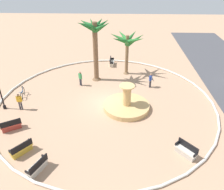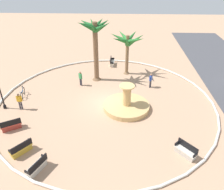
{
  "view_description": "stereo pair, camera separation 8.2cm",
  "coord_description": "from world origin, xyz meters",
  "views": [
    {
      "loc": [
        18.5,
        1.19,
        12.06
      ],
      "look_at": [
        0.29,
        0.58,
        1.0
      ],
      "focal_mm": 36.61,
      "sensor_mm": 36.0,
      "label": 1
    },
    {
      "loc": [
        18.5,
        1.27,
        12.06
      ],
      "look_at": [
        0.29,
        0.58,
        1.0
      ],
      "focal_mm": 36.61,
      "sensor_mm": 36.0,
      "label": 2
    }
  ],
  "objects": [
    {
      "name": "palm_tree_near_fountain",
      "position": [
        -6.46,
        2.06,
        3.84
      ],
      "size": [
        4.05,
        4.09,
        4.92
      ],
      "color": "brown",
      "rests_on": "ground"
    },
    {
      "name": "fountain",
      "position": [
        0.98,
        1.94,
        0.34
      ],
      "size": [
        4.23,
        4.23,
        2.43
      ],
      "color": "tan",
      "rests_on": "ground"
    },
    {
      "name": "person_pedestrian_stroll",
      "position": [
        -3.28,
        -2.95,
        0.92
      ],
      "size": [
        0.38,
        0.42,
        1.65
      ],
      "color": "#33333D",
      "rests_on": "ground"
    },
    {
      "name": "bench_north",
      "position": [
        4.33,
        -7.44,
        0.35
      ],
      "size": [
        1.23,
        1.64,
        1.0
      ],
      "color": "#B73D33",
      "rests_on": "ground"
    },
    {
      "name": "bench_west",
      "position": [
        6.89,
        -5.63,
        0.35
      ],
      "size": [
        1.55,
        1.4,
        1.0
      ],
      "color": "gold",
      "rests_on": "ground"
    },
    {
      "name": "palm_tree_by_curb",
      "position": [
        -4.76,
        -1.37,
        5.01
      ],
      "size": [
        3.49,
        3.55,
        6.75
      ],
      "color": "brown",
      "rests_on": "ground"
    },
    {
      "name": "bench_southwest",
      "position": [
        -8.87,
        0.25,
        0.35
      ],
      "size": [
        1.61,
        0.55,
        1.0
      ],
      "color": "beige",
      "rests_on": "ground"
    },
    {
      "name": "bench_southeast",
      "position": [
        8.45,
        -4.0,
        0.35
      ],
      "size": [
        1.66,
        1.14,
        1.0
      ],
      "color": "beige",
      "rests_on": "ground"
    },
    {
      "name": "ground_plane",
      "position": [
        0.0,
        0.0,
        0.0
      ],
      "size": [
        80.0,
        80.0,
        0.0
      ],
      "primitive_type": "plane",
      "color": "tan"
    },
    {
      "name": "person_cyclist_helmet",
      "position": [
        1.49,
        -7.74,
        0.92
      ],
      "size": [
        0.22,
        0.53,
        1.65
      ],
      "color": "#33333D",
      "rests_on": "ground"
    },
    {
      "name": "plaza_curb",
      "position": [
        0.0,
        0.0,
        0.1
      ],
      "size": [
        20.56,
        20.56,
        0.2
      ],
      "primitive_type": "torus",
      "color": "silver",
      "rests_on": "ground"
    },
    {
      "name": "bicycle_red_frame",
      "position": [
        -0.82,
        -8.44,
        0.38
      ],
      "size": [
        1.7,
        0.48,
        0.94
      ],
      "color": "black",
      "rests_on": "ground"
    },
    {
      "name": "bench_east",
      "position": [
        6.68,
        5.99,
        0.35
      ],
      "size": [
        1.53,
        1.44,
        1.0
      ],
      "color": "beige",
      "rests_on": "ground"
    },
    {
      "name": "person_cyclist_photo",
      "position": [
        -3.14,
        4.56,
        0.9
      ],
      "size": [
        0.46,
        0.35,
        1.61
      ],
      "color": "#33333D",
      "rests_on": "ground"
    }
  ]
}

